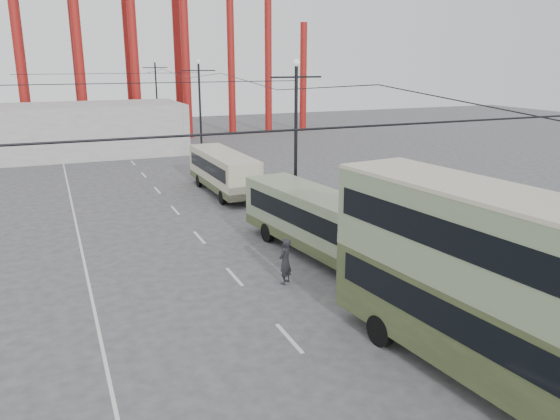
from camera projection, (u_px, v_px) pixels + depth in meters
name	position (u px, v px, depth m)	size (l,w,h in m)	color
ground	(377.00, 395.00, 15.61)	(160.00, 160.00, 0.00)	#444446
road_markings	(186.00, 219.00, 32.78)	(12.52, 120.00, 0.01)	silver
lamp_post_mid	(296.00, 140.00, 32.45)	(3.20, 0.44, 9.32)	black
lamp_post_far	(200.00, 110.00, 51.99)	(3.20, 0.44, 9.32)	black
lamp_post_distant	(157.00, 96.00, 71.52)	(3.20, 0.44, 9.32)	black
fairground_shed	(70.00, 130.00, 54.43)	(22.00, 10.00, 5.00)	#979792
double_decker_bus	(487.00, 278.00, 15.53)	(4.00, 11.06, 5.80)	#343F22
single_decker_green	(321.00, 222.00, 26.16)	(3.94, 11.18, 3.09)	gray
single_decker_cream	(223.00, 170.00, 38.82)	(2.54, 9.49, 2.94)	#BCB697
pedestrian	(285.00, 261.00, 23.14)	(0.74, 0.48, 2.02)	black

